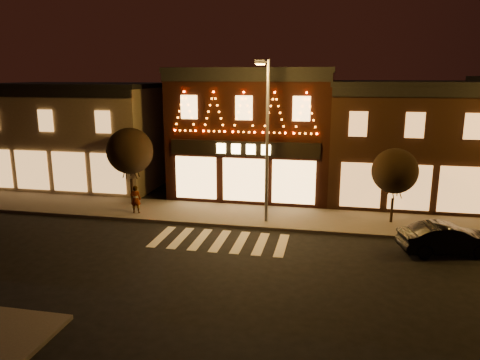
% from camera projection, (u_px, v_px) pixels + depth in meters
% --- Properties ---
extents(ground, '(120.00, 120.00, 0.00)m').
position_uv_depth(ground, '(196.00, 276.00, 18.19)').
color(ground, black).
rests_on(ground, ground).
extents(sidewalk_far, '(44.00, 4.00, 0.15)m').
position_uv_depth(sidewalk_far, '(272.00, 217.00, 25.41)').
color(sidewalk_far, '#47423D').
rests_on(sidewalk_far, ground).
extents(building_left, '(12.20, 8.28, 7.30)m').
position_uv_depth(building_left, '(81.00, 134.00, 33.25)').
color(building_left, '#786C55').
rests_on(building_left, ground).
extents(building_pulp, '(10.20, 8.34, 8.30)m').
position_uv_depth(building_pulp, '(255.00, 131.00, 30.58)').
color(building_pulp, black).
rests_on(building_pulp, ground).
extents(building_right_a, '(9.20, 8.28, 7.50)m').
position_uv_depth(building_right_a, '(402.00, 141.00, 28.83)').
color(building_right_a, '#381F13').
rests_on(building_right_a, ground).
extents(streetlamp_mid, '(0.55, 1.94, 8.48)m').
position_uv_depth(streetlamp_mid, '(266.00, 130.00, 23.18)').
color(streetlamp_mid, '#59595E').
rests_on(streetlamp_mid, sidewalk_far).
extents(tree_left, '(2.78, 2.78, 4.66)m').
position_uv_depth(tree_left, '(130.00, 151.00, 27.22)').
color(tree_left, black).
rests_on(tree_left, sidewalk_far).
extents(tree_right, '(2.39, 2.39, 4.00)m').
position_uv_depth(tree_right, '(395.00, 171.00, 23.73)').
color(tree_right, black).
rests_on(tree_right, sidewalk_far).
extents(dark_sedan, '(4.42, 2.36, 1.38)m').
position_uv_depth(dark_sedan, '(447.00, 239.00, 20.31)').
color(dark_sedan, black).
rests_on(dark_sedan, ground).
extents(pedestrian, '(0.64, 0.48, 1.61)m').
position_uv_depth(pedestrian, '(136.00, 199.00, 25.82)').
color(pedestrian, gray).
rests_on(pedestrian, sidewalk_far).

